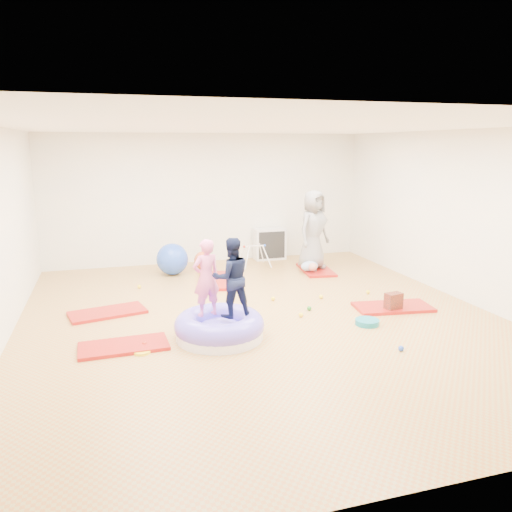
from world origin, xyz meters
name	(u,v)px	position (x,y,z in m)	size (l,w,h in m)	color
room	(262,227)	(0.00, 0.00, 1.40)	(7.01, 8.01, 2.81)	tan
gym_mat_front_left	(124,346)	(-2.03, -0.55, 0.02)	(1.12, 0.56, 0.05)	red
gym_mat_mid_left	(107,312)	(-2.22, 0.88, 0.02)	(1.13, 0.56, 0.05)	red
gym_mat_center_back	(216,280)	(-0.22, 2.22, 0.03)	(1.29, 0.64, 0.05)	red
gym_mat_right	(393,307)	(2.15, -0.15, 0.03)	(1.20, 0.60, 0.05)	red
gym_mat_rear_right	(316,270)	(1.95, 2.47, 0.02)	(1.15, 0.57, 0.05)	red
inflatable_cushion	(219,328)	(-0.77, -0.57, 0.15)	(1.21, 1.21, 0.38)	white
child_pink	(206,274)	(-0.92, -0.47, 0.87)	(0.38, 0.25, 1.05)	pink
child_navy	(231,274)	(-0.61, -0.60, 0.89)	(0.52, 0.41, 1.07)	black
adult_caregiver	(313,230)	(1.89, 2.51, 0.86)	(0.79, 0.51, 1.62)	gray
infant	(310,266)	(1.73, 2.27, 0.16)	(0.36, 0.37, 0.21)	#98ACD5
ball_pit_balls	(281,309)	(0.40, 0.26, 0.04)	(4.00, 3.92, 0.07)	red
exercise_ball_blue	(172,259)	(-0.94, 3.02, 0.32)	(0.63, 0.63, 0.63)	blue
exercise_ball_orange	(203,260)	(-0.27, 3.28, 0.19)	(0.38, 0.38, 0.38)	#E85D2F
infant_play_gym	(254,253)	(0.82, 3.17, 0.31)	(0.61, 0.58, 0.47)	silver
cube_shelf	(270,244)	(1.37, 3.79, 0.35)	(0.71, 0.35, 0.71)	silver
balance_disc	(367,322)	(1.39, -0.69, 0.04)	(0.35, 0.35, 0.08)	#13748A
backpack	(393,302)	(2.07, -0.28, 0.15)	(0.26, 0.16, 0.30)	maroon
yellow_toy	(142,352)	(-1.82, -0.79, 0.02)	(0.22, 0.22, 0.03)	yellow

